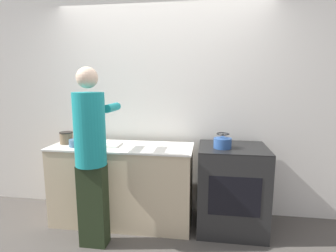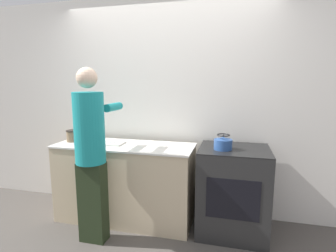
{
  "view_description": "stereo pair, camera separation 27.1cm",
  "coord_description": "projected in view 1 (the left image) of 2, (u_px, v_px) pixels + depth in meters",
  "views": [
    {
      "loc": [
        0.53,
        -2.45,
        1.59
      ],
      "look_at": [
        0.14,
        0.19,
        1.15
      ],
      "focal_mm": 28.0,
      "sensor_mm": 36.0,
      "label": 1
    },
    {
      "loc": [
        0.79,
        -2.4,
        1.59
      ],
      "look_at": [
        0.14,
        0.19,
        1.15
      ],
      "focal_mm": 28.0,
      "sensor_mm": 36.0,
      "label": 2
    }
  ],
  "objects": [
    {
      "name": "knife",
      "position": [
        102.0,
        143.0,
        2.94
      ],
      "size": [
        0.24,
        0.05,
        0.01
      ],
      "rotation": [
        0.0,
        0.0,
        -0.09
      ],
      "color": "silver",
      "rests_on": "cutting_board"
    },
    {
      "name": "person",
      "position": [
        91.0,
        151.0,
        2.47
      ],
      "size": [
        0.33,
        0.57,
        1.74
      ],
      "color": "#212D19",
      "rests_on": "ground_plane"
    },
    {
      "name": "bowl_prep",
      "position": [
        78.0,
        143.0,
        2.89
      ],
      "size": [
        0.18,
        0.18,
        0.08
      ],
      "color": "#426684",
      "rests_on": "counter"
    },
    {
      "name": "kettle",
      "position": [
        223.0,
        142.0,
        2.7
      ],
      "size": [
        0.18,
        0.18,
        0.16
      ],
      "color": "#284C8C",
      "rests_on": "oven"
    },
    {
      "name": "cutting_board",
      "position": [
        106.0,
        145.0,
        2.93
      ],
      "size": [
        0.32,
        0.21,
        0.02
      ],
      "color": "silver",
      "rests_on": "counter"
    },
    {
      "name": "counter",
      "position": [
        123.0,
        184.0,
        2.99
      ],
      "size": [
        1.58,
        0.58,
        0.9
      ],
      "color": "#C6B28E",
      "rests_on": "ground_plane"
    },
    {
      "name": "wall_back",
      "position": [
        163.0,
        107.0,
        3.19
      ],
      "size": [
        8.0,
        0.05,
        2.6
      ],
      "color": "silver",
      "rests_on": "ground_plane"
    },
    {
      "name": "oven",
      "position": [
        231.0,
        188.0,
        2.84
      ],
      "size": [
        0.72,
        0.62,
        0.92
      ],
      "color": "black",
      "rests_on": "ground_plane"
    },
    {
      "name": "canister_jar",
      "position": [
        66.0,
        138.0,
        3.0
      ],
      "size": [
        0.15,
        0.15,
        0.14
      ],
      "color": "#756047",
      "rests_on": "counter"
    },
    {
      "name": "ground_plane",
      "position": [
        152.0,
        237.0,
        2.73
      ],
      "size": [
        12.0,
        12.0,
        0.0
      ],
      "primitive_type": "plane",
      "color": "#4C4742"
    }
  ]
}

